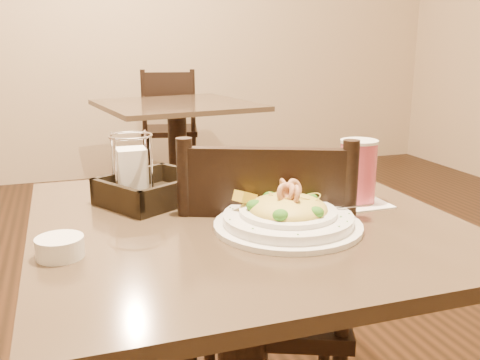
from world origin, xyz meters
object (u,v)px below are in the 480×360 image
object	(u,v)px
main_table	(243,314)
bread_basket	(153,192)
background_table	(177,140)
dining_chair_far	(170,126)
butter_ramekin	(60,247)
side_plate	(276,176)
pasta_bowl	(288,215)
drink_glass	(358,172)
napkin_caddy	(132,173)
dining_chair_near	(266,295)

from	to	relation	value
main_table	bread_basket	size ratio (longest dim) A/B	3.09
background_table	dining_chair_far	size ratio (longest dim) A/B	1.10
butter_ramekin	side_plate	bearing A→B (deg)	34.84
main_table	pasta_bowl	xyz separation A→B (m)	(0.06, -0.10, 0.27)
drink_glass	side_plate	size ratio (longest dim) A/B	1.06
butter_ramekin	drink_glass	bearing A→B (deg)	10.02
napkin_caddy	side_plate	size ratio (longest dim) A/B	1.16
pasta_bowl	bread_basket	distance (m)	0.37
main_table	drink_glass	world-z (taller)	drink_glass
dining_chair_near	bread_basket	xyz separation A→B (m)	(-0.27, 0.08, 0.28)
dining_chair_far	pasta_bowl	distance (m)	3.12
drink_glass	bread_basket	world-z (taller)	drink_glass
drink_glass	background_table	bearing A→B (deg)	89.02
dining_chair_far	pasta_bowl	world-z (taller)	dining_chair_far
background_table	dining_chair_far	bearing A→B (deg)	82.48
main_table	butter_ramekin	size ratio (longest dim) A/B	10.45
drink_glass	napkin_caddy	bearing A→B (deg)	160.47
dining_chair_near	butter_ramekin	xyz separation A→B (m)	(-0.49, -0.21, 0.28)
napkin_caddy	side_plate	world-z (taller)	napkin_caddy
background_table	main_table	bearing A→B (deg)	-98.36
main_table	butter_ramekin	distance (m)	0.48
napkin_caddy	side_plate	bearing A→B (deg)	14.83
drink_glass	butter_ramekin	world-z (taller)	drink_glass
drink_glass	side_plate	xyz separation A→B (m)	(-0.09, 0.29, -0.07)
main_table	background_table	size ratio (longest dim) A/B	0.88
background_table	drink_glass	size ratio (longest dim) A/B	6.66
main_table	dining_chair_far	world-z (taller)	dining_chair_far
dining_chair_far	side_plate	bearing A→B (deg)	97.64
side_plate	drink_glass	bearing A→B (deg)	-72.88
butter_ramekin	dining_chair_near	bearing A→B (deg)	23.85
main_table	dining_chair_near	xyz separation A→B (m)	(0.10, 0.11, -0.02)
dining_chair_near	side_plate	world-z (taller)	dining_chair_near
main_table	background_table	bearing A→B (deg)	81.64
drink_glass	butter_ramekin	size ratio (longest dim) A/B	1.79
dining_chair_far	bread_basket	bearing A→B (deg)	90.43
background_table	bread_basket	xyz separation A→B (m)	(-0.50, -2.06, 0.26)
dining_chair_far	butter_ramekin	bearing A→B (deg)	87.70
drink_glass	napkin_caddy	size ratio (longest dim) A/B	0.92
main_table	dining_chair_near	world-z (taller)	dining_chair_near
bread_basket	butter_ramekin	size ratio (longest dim) A/B	3.39
main_table	side_plate	xyz separation A→B (m)	(0.20, 0.30, 0.24)
dining_chair_far	bread_basket	xyz separation A→B (m)	(-0.60, -2.80, 0.28)
pasta_bowl	drink_glass	distance (m)	0.26
pasta_bowl	bread_basket	world-z (taller)	pasta_bowl
dining_chair_far	pasta_bowl	xyz separation A→B (m)	(-0.36, -3.09, 0.29)
background_table	side_plate	bearing A→B (deg)	-93.75
dining_chair_far	butter_ramekin	distance (m)	3.21
background_table	pasta_bowl	world-z (taller)	pasta_bowl
dining_chair_near	pasta_bowl	xyz separation A→B (m)	(-0.04, -0.20, 0.29)
dining_chair_far	pasta_bowl	bearing A→B (deg)	95.72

